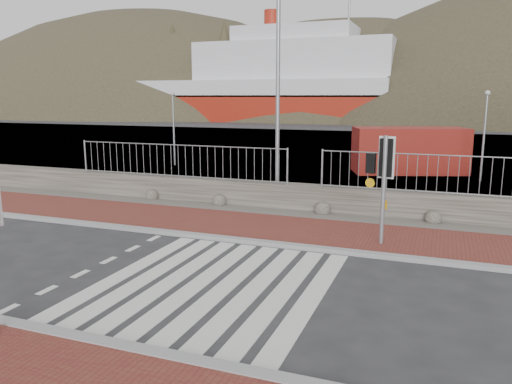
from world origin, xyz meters
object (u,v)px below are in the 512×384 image
at_px(ferry, 256,87).
at_px(streetlight, 282,72).
at_px(traffic_signal_far, 383,167).
at_px(shipping_container, 409,150).

distance_m(ferry, streetlight, 64.22).
bearing_deg(traffic_signal_far, ferry, -57.21).
relative_size(streetlight, shipping_container, 1.52).
bearing_deg(ferry, shipping_container, -61.49).
bearing_deg(traffic_signal_far, streetlight, -36.27).
xyz_separation_m(streetlight, shipping_container, (3.82, 9.43, -3.55)).
bearing_deg(streetlight, ferry, 93.13).
height_order(traffic_signal_far, shipping_container, traffic_signal_far).
xyz_separation_m(traffic_signal_far, shipping_container, (-0.23, 13.58, -0.94)).
distance_m(traffic_signal_far, shipping_container, 13.62).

